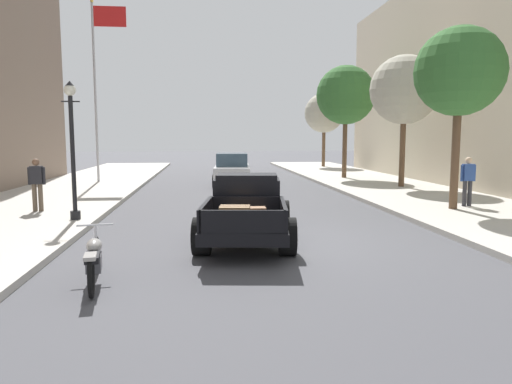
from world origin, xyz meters
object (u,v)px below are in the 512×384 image
object	(u,v)px
street_tree_farthest	(324,113)
pedestrian_sidewalk_right	(468,178)
street_lamp_near	(72,140)
street_tree_second	(404,90)
hotrod_truck_black	(247,208)
flagpole	(99,72)
car_background_white	(232,170)
street_tree_third	(346,95)
motorcycle_parked	(94,258)
pedestrian_sidewalk_left	(37,182)
street_tree_nearest	(459,72)

from	to	relation	value
street_tree_farthest	pedestrian_sidewalk_right	bearing A→B (deg)	-91.35
street_lamp_near	street_tree_second	distance (m)	15.06
hotrod_truck_black	street_tree_farthest	distance (m)	26.76
street_lamp_near	flagpole	xyz separation A→B (m)	(-1.65, 11.69, 3.39)
car_background_white	flagpole	size ratio (longest dim) A/B	0.48
hotrod_truck_black	street_tree_third	bearing A→B (deg)	65.38
hotrod_truck_black	street_tree_farthest	size ratio (longest dim) A/B	0.89
flagpole	street_tree_third	bearing A→B (deg)	4.33
pedestrian_sidewalk_right	street_tree_farthest	distance (m)	21.79
motorcycle_parked	car_background_white	world-z (taller)	car_background_white
motorcycle_parked	pedestrian_sidewalk_left	bearing A→B (deg)	114.53
motorcycle_parked	flagpole	size ratio (longest dim) A/B	0.23
motorcycle_parked	street_tree_nearest	world-z (taller)	street_tree_nearest
pedestrian_sidewalk_left	street_tree_second	size ratio (longest dim) A/B	0.27
car_background_white	street_tree_second	xyz separation A→B (m)	(7.79, -2.73, 3.83)
pedestrian_sidewalk_right	hotrod_truck_black	bearing A→B (deg)	-154.71
motorcycle_parked	street_tree_nearest	size ratio (longest dim) A/B	0.37
pedestrian_sidewalk_right	street_tree_third	distance (m)	12.07
hotrod_truck_black	pedestrian_sidewalk_left	size ratio (longest dim) A/B	3.08
hotrod_truck_black	flagpole	size ratio (longest dim) A/B	0.55
car_background_white	street_tree_second	size ratio (longest dim) A/B	0.73
pedestrian_sidewalk_right	street_tree_second	bearing A→B (deg)	86.31
street_tree_third	street_tree_farthest	bearing A→B (deg)	82.49
motorcycle_parked	street_tree_nearest	bearing A→B (deg)	33.15
pedestrian_sidewalk_left	street_tree_farthest	size ratio (longest dim) A/B	0.29
car_background_white	street_tree_third	world-z (taller)	street_tree_third
flagpole	street_tree_nearest	bearing A→B (deg)	-39.42
pedestrian_sidewalk_right	pedestrian_sidewalk_left	bearing A→B (deg)	178.40
pedestrian_sidewalk_right	motorcycle_parked	bearing A→B (deg)	-146.86
hotrod_truck_black	street_tree_second	distance (m)	13.48
pedestrian_sidewalk_left	street_tree_nearest	size ratio (longest dim) A/B	0.29
motorcycle_parked	street_tree_farthest	world-z (taller)	street_tree_farthest
pedestrian_sidewalk_left	hotrod_truck_black	bearing A→B (deg)	-33.11
street_tree_third	street_tree_farthest	xyz separation A→B (m)	(1.33, 10.09, -0.50)
street_tree_third	flagpole	bearing A→B (deg)	-175.67
pedestrian_sidewalk_right	street_tree_third	size ratio (longest dim) A/B	0.26
motorcycle_parked	street_tree_nearest	distance (m)	12.47
motorcycle_parked	street_tree_farthest	distance (m)	30.82
car_background_white	street_tree_nearest	size ratio (longest dim) A/B	0.76
pedestrian_sidewalk_right	street_tree_third	bearing A→B (deg)	94.12
car_background_white	street_lamp_near	xyz separation A→B (m)	(-5.03, -10.32, 1.62)
hotrod_truck_black	pedestrian_sidewalk_right	size ratio (longest dim) A/B	3.08
street_lamp_near	street_tree_farthest	xyz separation A→B (m)	(12.92, 22.78, 1.90)
hotrod_truck_black	street_tree_third	size ratio (longest dim) A/B	0.81
pedestrian_sidewalk_right	flagpole	size ratio (longest dim) A/B	0.18
street_tree_nearest	street_tree_third	xyz separation A→B (m)	(-0.07, 11.94, 0.29)
pedestrian_sidewalk_right	street_lamp_near	world-z (taller)	street_lamp_near
car_background_white	pedestrian_sidewalk_right	world-z (taller)	pedestrian_sidewalk_right
hotrod_truck_black	pedestrian_sidewalk_right	distance (m)	8.58
pedestrian_sidewalk_left	street_tree_farthest	bearing A→B (deg)	55.62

